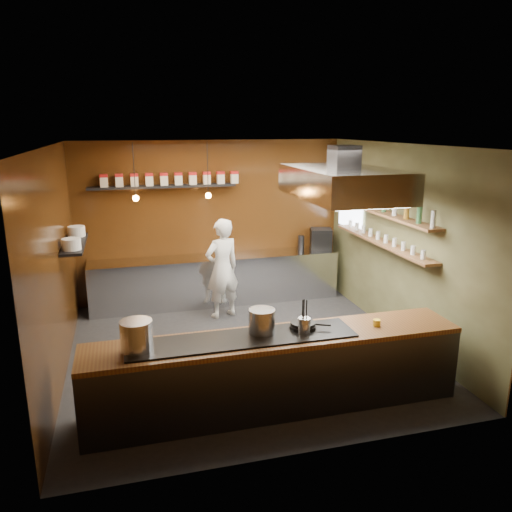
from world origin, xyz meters
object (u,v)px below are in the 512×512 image
object	(u,v)px
stockpot_large	(137,336)
espresso_machine	(321,239)
extractor_hood	(343,182)
stockpot_small	(262,321)
chef	(222,269)

from	to	relation	value
stockpot_large	espresso_machine	world-z (taller)	espresso_machine
extractor_hood	espresso_machine	distance (m)	3.09
stockpot_small	espresso_machine	size ratio (longest dim) A/B	0.77
extractor_hood	stockpot_small	world-z (taller)	extractor_hood
stockpot_large	espresso_machine	distance (m)	5.31
stockpot_large	stockpot_small	size ratio (longest dim) A/B	1.11
stockpot_small	chef	size ratio (longest dim) A/B	0.18
stockpot_small	chef	world-z (taller)	chef
espresso_machine	extractor_hood	bearing A→B (deg)	-90.54
extractor_hood	chef	size ratio (longest dim) A/B	1.15
chef	stockpot_small	bearing A→B (deg)	68.43
espresso_machine	chef	size ratio (longest dim) A/B	0.23
espresso_machine	chef	bearing A→B (deg)	-143.39
stockpot_small	espresso_machine	distance (m)	4.38
stockpot_large	espresso_machine	xyz separation A→B (m)	(3.66, 3.85, -0.01)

